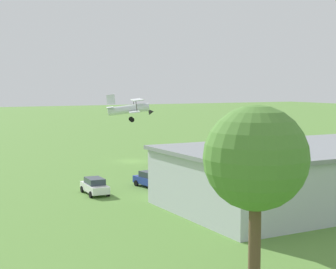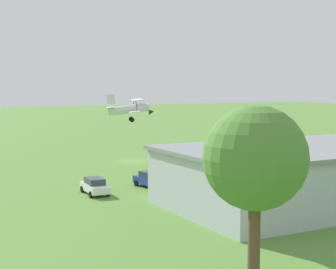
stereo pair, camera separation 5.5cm
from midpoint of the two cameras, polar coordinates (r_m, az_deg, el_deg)
name	(u,v)px [view 1 (the left image)]	position (r m, az deg, el deg)	size (l,w,h in m)	color
ground_plane	(132,161)	(77.59, -3.82, -2.85)	(400.00, 400.00, 0.00)	#568438
hangar	(301,175)	(51.07, 13.88, -4.21)	(24.95, 15.54, 5.39)	#B7BCC6
biplane	(130,108)	(72.92, -4.03, 2.77)	(6.64, 7.29, 3.73)	silver
car_orange	(294,167)	(68.40, 13.22, -3.39)	(1.93, 4.48, 1.59)	orange
car_blue	(151,179)	(57.87, -1.85, -4.78)	(2.47, 4.86, 1.70)	#23389E
car_white	(95,186)	(54.81, -7.80, -5.41)	(2.12, 4.49, 1.66)	white
person_watching_takeoff	(265,168)	(67.72, 10.17, -3.47)	(0.51, 0.51, 1.55)	orange
person_beside_truck	(181,171)	(63.45, 1.35, -3.91)	(0.51, 0.51, 1.69)	beige
person_by_parked_cars	(249,163)	(70.72, 8.59, -3.02)	(0.50, 0.50, 1.67)	#3F3F47
person_at_fence_line	(216,166)	(68.28, 5.13, -3.33)	(0.53, 0.53, 1.55)	#3F3F47
tree_behind_hangar_right	(256,159)	(27.50, 9.24, -2.59)	(5.37, 5.37, 10.03)	brown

